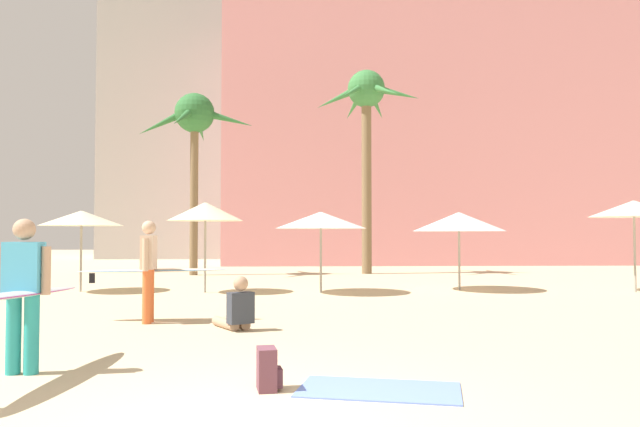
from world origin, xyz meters
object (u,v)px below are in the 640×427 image
at_px(beach_towel, 379,390).
at_px(person_near_left, 18,292).
at_px(palm_tree_left, 366,109).
at_px(cafe_umbrella_0, 321,220).
at_px(backpack, 268,370).
at_px(person_mid_left, 237,311).
at_px(cafe_umbrella_3, 459,222).
at_px(cafe_umbrella_5, 82,218).
at_px(palm_tree_far_left, 194,124).
at_px(cafe_umbrella_1, 634,209).
at_px(person_near_right, 150,268).
at_px(cafe_umbrella_4, 205,212).

xyz_separation_m(beach_towel, person_near_left, (-3.85, 0.74, 0.92)).
relative_size(palm_tree_left, cafe_umbrella_0, 3.36).
distance_m(backpack, person_mid_left, 3.95).
distance_m(cafe_umbrella_3, person_near_left, 12.70).
distance_m(cafe_umbrella_5, beach_towel, 12.88).
bearing_deg(person_mid_left, palm_tree_left, -44.45).
bearing_deg(person_near_left, palm_tree_left, -16.45).
relative_size(palm_tree_far_left, cafe_umbrella_0, 2.89).
bearing_deg(cafe_umbrella_1, person_near_right, -156.63).
height_order(palm_tree_left, person_near_left, palm_tree_left).
height_order(cafe_umbrella_3, cafe_umbrella_5, cafe_umbrella_5).
bearing_deg(cafe_umbrella_1, beach_towel, -130.07).
xyz_separation_m(palm_tree_left, person_mid_left, (-3.90, -14.20, -6.31)).
height_order(beach_towel, backpack, backpack).
distance_m(palm_tree_left, person_mid_left, 16.02).
bearing_deg(backpack, person_near_left, 157.69).
xyz_separation_m(cafe_umbrella_3, beach_towel, (-3.83, -10.81, -1.91)).
bearing_deg(person_mid_left, cafe_umbrella_3, -68.29).
bearing_deg(cafe_umbrella_0, cafe_umbrella_4, 175.02).
distance_m(cafe_umbrella_3, backpack, 11.95).
bearing_deg(cafe_umbrella_1, palm_tree_far_left, 149.78).
relative_size(cafe_umbrella_4, cafe_umbrella_5, 1.09).
height_order(palm_tree_far_left, backpack, palm_tree_far_left).
distance_m(cafe_umbrella_4, person_mid_left, 6.90).
bearing_deg(person_near_right, cafe_umbrella_3, 38.27).
xyz_separation_m(palm_tree_far_left, cafe_umbrella_5, (-1.97, -6.73, -3.84)).
relative_size(palm_tree_far_left, cafe_umbrella_5, 3.17).
bearing_deg(cafe_umbrella_5, cafe_umbrella_0, -6.05).
height_order(cafe_umbrella_5, beach_towel, cafe_umbrella_5).
distance_m(palm_tree_left, cafe_umbrella_5, 12.29).
bearing_deg(person_near_right, person_near_left, -97.48).
xyz_separation_m(cafe_umbrella_1, backpack, (-9.51, -9.93, -2.05)).
bearing_deg(person_mid_left, person_near_right, 30.65).
bearing_deg(palm_tree_left, person_near_right, -112.61).
height_order(cafe_umbrella_4, backpack, cafe_umbrella_4).
relative_size(cafe_umbrella_0, cafe_umbrella_3, 0.94).
height_order(palm_tree_left, backpack, palm_tree_left).
bearing_deg(palm_tree_left, cafe_umbrella_5, -140.23).
height_order(palm_tree_left, cafe_umbrella_4, palm_tree_left).
height_order(cafe_umbrella_4, person_mid_left, cafe_umbrella_4).
xyz_separation_m(cafe_umbrella_3, person_near_right, (-7.21, -5.91, -0.96)).
bearing_deg(palm_tree_far_left, cafe_umbrella_4, -78.50).
height_order(cafe_umbrella_1, backpack, cafe_umbrella_1).
distance_m(cafe_umbrella_3, beach_towel, 11.62).
distance_m(palm_tree_far_left, cafe_umbrella_1, 15.53).
xyz_separation_m(palm_tree_far_left, cafe_umbrella_3, (8.48, -6.79, -3.93)).
xyz_separation_m(cafe_umbrella_0, cafe_umbrella_5, (-6.53, 0.69, 0.06)).
relative_size(palm_tree_far_left, person_mid_left, 7.33).
bearing_deg(beach_towel, person_near_right, 124.64).
distance_m(cafe_umbrella_5, person_near_right, 6.87).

